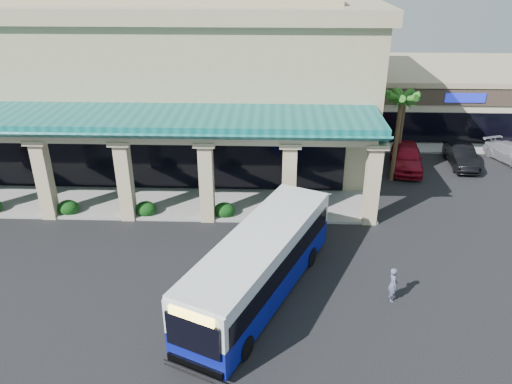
{
  "coord_description": "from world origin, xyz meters",
  "views": [
    {
      "loc": [
        0.57,
        -19.47,
        13.68
      ],
      "look_at": [
        -0.26,
        4.31,
        2.2
      ],
      "focal_mm": 35.0,
      "sensor_mm": 36.0,
      "label": 1
    }
  ],
  "objects_px": {
    "pedestrian": "(393,284)",
    "car_silver": "(407,157)",
    "transit_bus": "(260,266)",
    "car_red": "(512,154)",
    "car_white": "(461,156)"
  },
  "relations": [
    {
      "from": "car_white",
      "to": "car_silver",
      "type": "bearing_deg",
      "value": -167.85
    },
    {
      "from": "pedestrian",
      "to": "car_white",
      "type": "distance_m",
      "value": 17.33
    },
    {
      "from": "car_silver",
      "to": "pedestrian",
      "type": "bearing_deg",
      "value": -95.33
    },
    {
      "from": "pedestrian",
      "to": "car_silver",
      "type": "height_order",
      "value": "car_silver"
    },
    {
      "from": "car_red",
      "to": "car_white",
      "type": "bearing_deg",
      "value": 172.89
    },
    {
      "from": "pedestrian",
      "to": "car_white",
      "type": "height_order",
      "value": "pedestrian"
    },
    {
      "from": "pedestrian",
      "to": "car_red",
      "type": "height_order",
      "value": "pedestrian"
    },
    {
      "from": "pedestrian",
      "to": "car_silver",
      "type": "distance_m",
      "value": 15.28
    },
    {
      "from": "transit_bus",
      "to": "car_red",
      "type": "height_order",
      "value": "transit_bus"
    },
    {
      "from": "transit_bus",
      "to": "pedestrian",
      "type": "height_order",
      "value": "transit_bus"
    },
    {
      "from": "pedestrian",
      "to": "car_red",
      "type": "relative_size",
      "value": 0.36
    },
    {
      "from": "pedestrian",
      "to": "car_silver",
      "type": "bearing_deg",
      "value": -19.96
    },
    {
      "from": "transit_bus",
      "to": "car_white",
      "type": "xyz_separation_m",
      "value": [
        13.74,
        15.26,
        -0.8
      ]
    },
    {
      "from": "car_silver",
      "to": "car_red",
      "type": "distance_m",
      "value": 7.98
    },
    {
      "from": "pedestrian",
      "to": "car_silver",
      "type": "relative_size",
      "value": 0.32
    }
  ]
}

